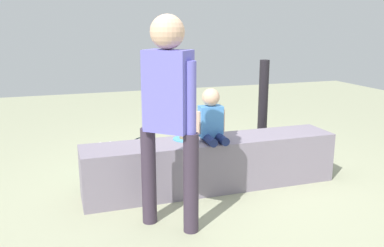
{
  "coord_description": "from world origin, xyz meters",
  "views": [
    {
      "loc": [
        -1.35,
        -3.44,
        1.53
      ],
      "look_at": [
        -0.31,
        -0.32,
        0.73
      ],
      "focal_mm": 38.31,
      "sensor_mm": 36.0,
      "label": 1
    }
  ],
  "objects": [
    {
      "name": "party_cup_red",
      "position": [
        0.06,
        0.76,
        0.05
      ],
      "size": [
        0.09,
        0.09,
        0.11
      ],
      "primitive_type": "cylinder",
      "color": "red",
      "rests_on": "ground_plane"
    },
    {
      "name": "gift_bag",
      "position": [
        -0.9,
        0.83,
        0.13
      ],
      "size": [
        0.23,
        0.13,
        0.31
      ],
      "color": "#59C6B2",
      "rests_on": "ground_plane"
    },
    {
      "name": "railing_post",
      "position": [
        0.89,
        0.69,
        0.43
      ],
      "size": [
        0.36,
        0.36,
        1.14
      ],
      "color": "black",
      "rests_on": "ground_plane"
    },
    {
      "name": "concrete_ledge",
      "position": [
        0.0,
        0.0,
        0.24
      ],
      "size": [
        2.42,
        0.44,
        0.48
      ],
      "primitive_type": "cube",
      "color": "gray",
      "rests_on": "ground_plane"
    },
    {
      "name": "water_bottle_far_side",
      "position": [
        0.03,
        0.55,
        0.1
      ],
      "size": [
        0.07,
        0.07,
        0.23
      ],
      "color": "silver",
      "rests_on": "ground_plane"
    },
    {
      "name": "cake_plate",
      "position": [
        -0.24,
        0.08,
        0.5
      ],
      "size": [
        0.22,
        0.22,
        0.07
      ],
      "color": "#4CA5D8",
      "rests_on": "concrete_ledge"
    },
    {
      "name": "adult_standing",
      "position": [
        -0.59,
        -0.63,
        0.96
      ],
      "size": [
        0.38,
        0.37,
        1.6
      ],
      "color": "#372B3B",
      "rests_on": "ground_plane"
    },
    {
      "name": "water_bottle_near_gift",
      "position": [
        -0.34,
        0.94,
        0.1
      ],
      "size": [
        0.07,
        0.07,
        0.21
      ],
      "color": "silver",
      "rests_on": "ground_plane"
    },
    {
      "name": "cake_box_white",
      "position": [
        0.56,
        1.08,
        0.05
      ],
      "size": [
        0.32,
        0.36,
        0.11
      ],
      "primitive_type": "cube",
      "rotation": [
        0.0,
        0.0,
        0.1
      ],
      "color": "white",
      "rests_on": "ground_plane"
    },
    {
      "name": "child_seated",
      "position": [
        -0.03,
        -0.04,
        0.69
      ],
      "size": [
        0.28,
        0.32,
        0.48
      ],
      "color": "navy",
      "rests_on": "concrete_ledge"
    },
    {
      "name": "ground_plane",
      "position": [
        0.0,
        0.0,
        0.0
      ],
      "size": [
        12.0,
        12.0,
        0.0
      ],
      "primitive_type": "plane",
      "color": "#9FA382"
    },
    {
      "name": "handbag_black_leather",
      "position": [
        -0.53,
        0.74,
        0.12
      ],
      "size": [
        0.32,
        0.14,
        0.35
      ],
      "color": "black",
      "rests_on": "ground_plane"
    }
  ]
}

